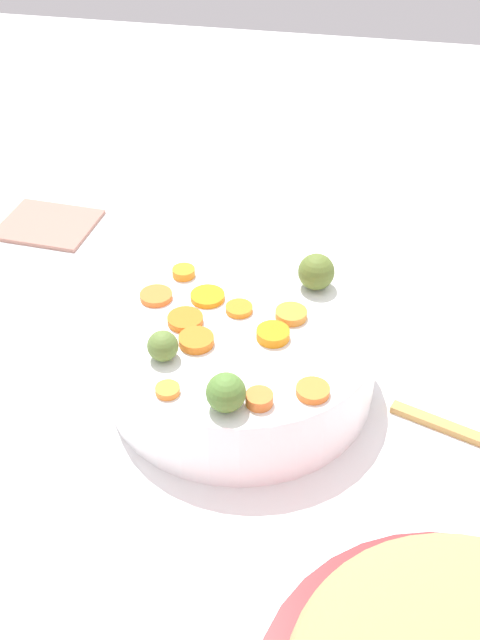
# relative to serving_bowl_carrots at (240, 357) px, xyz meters

# --- Properties ---
(tabletop) EXTENTS (2.40, 2.40, 0.02)m
(tabletop) POSITION_rel_serving_bowl_carrots_xyz_m (0.01, -0.02, -0.05)
(tabletop) COLOR white
(tabletop) RESTS_ON ground
(serving_bowl_carrots) EXTENTS (0.30, 0.30, 0.08)m
(serving_bowl_carrots) POSITION_rel_serving_bowl_carrots_xyz_m (0.00, 0.00, 0.00)
(serving_bowl_carrots) COLOR white
(serving_bowl_carrots) RESTS_ON tabletop
(carrot_slice_0) EXTENTS (0.04, 0.04, 0.01)m
(carrot_slice_0) POSITION_rel_serving_bowl_carrots_xyz_m (-0.05, -0.03, 0.05)
(carrot_slice_0) COLOR orange
(carrot_slice_0) RESTS_ON serving_bowl_carrots
(carrot_slice_1) EXTENTS (0.04, 0.04, 0.01)m
(carrot_slice_1) POSITION_rel_serving_bowl_carrots_xyz_m (-0.04, 0.01, 0.05)
(carrot_slice_1) COLOR orange
(carrot_slice_1) RESTS_ON serving_bowl_carrots
(carrot_slice_2) EXTENTS (0.04, 0.04, 0.01)m
(carrot_slice_2) POSITION_rel_serving_bowl_carrots_xyz_m (0.00, -0.03, 0.05)
(carrot_slice_2) COLOR orange
(carrot_slice_2) RESTS_ON serving_bowl_carrots
(carrot_slice_3) EXTENTS (0.04, 0.04, 0.01)m
(carrot_slice_3) POSITION_rel_serving_bowl_carrots_xyz_m (-0.04, 0.11, 0.05)
(carrot_slice_3) COLOR orange
(carrot_slice_3) RESTS_ON serving_bowl_carrots
(carrot_slice_4) EXTENTS (0.04, 0.04, 0.01)m
(carrot_slice_4) POSITION_rel_serving_bowl_carrots_xyz_m (0.04, 0.04, 0.05)
(carrot_slice_4) COLOR orange
(carrot_slice_4) RESTS_ON serving_bowl_carrots
(carrot_slice_5) EXTENTS (0.04, 0.04, 0.01)m
(carrot_slice_5) POSITION_rel_serving_bowl_carrots_xyz_m (-0.09, 0.09, 0.05)
(carrot_slice_5) COLOR orange
(carrot_slice_5) RESTS_ON serving_bowl_carrots
(carrot_slice_6) EXTENTS (0.04, 0.04, 0.01)m
(carrot_slice_6) POSITION_rel_serving_bowl_carrots_xyz_m (0.08, -0.08, 0.05)
(carrot_slice_6) COLOR orange
(carrot_slice_6) RESTS_ON serving_bowl_carrots
(carrot_slice_7) EXTENTS (0.05, 0.05, 0.01)m
(carrot_slice_7) POSITION_rel_serving_bowl_carrots_xyz_m (0.06, 0.00, 0.05)
(carrot_slice_7) COLOR orange
(carrot_slice_7) RESTS_ON serving_bowl_carrots
(carrot_slice_8) EXTENTS (0.03, 0.03, 0.01)m
(carrot_slice_8) POSITION_rel_serving_bowl_carrots_xyz_m (0.05, 0.11, 0.05)
(carrot_slice_8) COLOR orange
(carrot_slice_8) RESTS_ON serving_bowl_carrots
(carrot_slice_9) EXTENTS (0.05, 0.05, 0.01)m
(carrot_slice_9) POSITION_rel_serving_bowl_carrots_xyz_m (0.05, -0.04, 0.05)
(carrot_slice_9) COLOR orange
(carrot_slice_9) RESTS_ON serving_bowl_carrots
(carrot_slice_10) EXTENTS (0.05, 0.05, 0.01)m
(carrot_slice_10) POSITION_rel_serving_bowl_carrots_xyz_m (0.10, -0.03, 0.05)
(carrot_slice_10) COLOR orange
(carrot_slice_10) RESTS_ON serving_bowl_carrots
(brussels_sprout_0) EXTENTS (0.04, 0.04, 0.04)m
(brussels_sprout_0) POSITION_rel_serving_bowl_carrots_xyz_m (-0.07, -0.09, 0.06)
(brussels_sprout_0) COLOR #5B702D
(brussels_sprout_0) RESTS_ON serving_bowl_carrots
(brussels_sprout_1) EXTENTS (0.04, 0.04, 0.04)m
(brussels_sprout_1) POSITION_rel_serving_bowl_carrots_xyz_m (-0.01, 0.12, 0.06)
(brussels_sprout_1) COLOR #537F34
(brussels_sprout_1) RESTS_ON serving_bowl_carrots
(brussels_sprout_2) EXTENTS (0.03, 0.03, 0.03)m
(brussels_sprout_2) POSITION_rel_serving_bowl_carrots_xyz_m (0.07, 0.06, 0.06)
(brussels_sprout_2) COLOR olive
(brussels_sprout_2) RESTS_ON serving_bowl_carrots
(dish_towel) EXTENTS (0.14, 0.12, 0.01)m
(dish_towel) POSITION_rel_serving_bowl_carrots_xyz_m (0.35, -0.28, -0.04)
(dish_towel) COLOR #AA7667
(dish_towel) RESTS_ON tabletop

